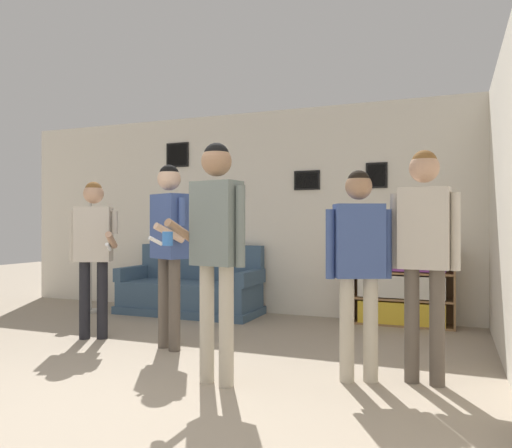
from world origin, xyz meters
The scene contains 12 objects.
ground_plane centered at (0.00, 0.00, 0.00)m, with size 20.00×20.00×0.00m, color gray.
wall_back centered at (0.00, 3.98, 1.35)m, with size 7.80×0.08×2.70m.
wall_right centered at (2.73, 1.98, 1.35)m, with size 0.06×6.35×2.70m.
couch centered at (-0.93, 3.57, 0.29)m, with size 1.89×0.80×0.90m.
bookshelf centered at (1.76, 3.76, 0.46)m, with size 1.18×0.30×0.93m.
floor_lamp centered at (-2.24, 3.15, 0.99)m, with size 0.28×0.28×1.74m.
person_player_foreground_left centered at (-1.14, 1.88, 0.99)m, with size 0.58×0.39×1.63m.
person_player_foreground_center centered at (-0.19, 1.79, 1.08)m, with size 0.46×0.59×1.75m.
person_watcher_holding_cup centered at (0.69, 1.02, 1.11)m, with size 0.55×0.42×1.79m.
person_spectator_near_bookshelf centered at (1.66, 1.47, 0.97)m, with size 0.46×0.33×1.59m.
person_spectator_far_right centered at (2.12, 1.59, 1.07)m, with size 0.50×0.24×1.73m.
drinking_cup centered at (2.04, 3.76, 0.98)m, with size 0.09×0.09×0.12m.
Camera 1 is at (2.31, -2.30, 1.18)m, focal length 35.00 mm.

